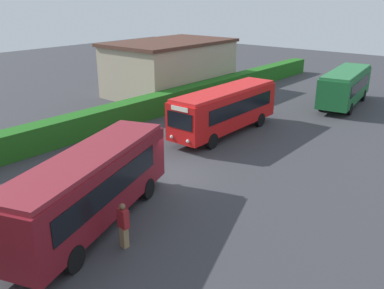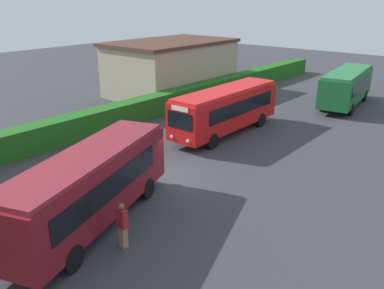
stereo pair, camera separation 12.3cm
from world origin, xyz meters
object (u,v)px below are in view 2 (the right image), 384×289
object	(u,v)px
bus_red	(226,108)
bus_maroon	(90,184)
person_right	(185,113)
person_left	(122,224)
person_center	(187,118)
bus_green	(347,86)

from	to	relation	value
bus_red	bus_maroon	bearing A→B (deg)	11.00
person_right	person_left	bearing A→B (deg)	158.08
person_left	person_center	distance (m)	14.82
bus_maroon	person_center	distance (m)	13.56
bus_green	person_left	distance (m)	26.73
bus_maroon	person_center	size ratio (longest dim) A/B	5.95
bus_red	person_left	size ratio (longest dim) A/B	5.26
bus_red	person_left	xyz separation A→B (m)	(-13.77, -5.03, -0.84)
bus_red	person_left	distance (m)	14.68
bus_maroon	bus_red	distance (m)	13.75
person_right	bus_maroon	bearing A→B (deg)	151.12
person_left	person_right	world-z (taller)	person_left
bus_maroon	person_right	size ratio (longest dim) A/B	5.41
bus_green	person_right	bearing A→B (deg)	144.51
person_left	person_right	bearing A→B (deg)	-143.79
bus_red	person_right	xyz separation A→B (m)	(-0.31, 3.41, -0.88)
bus_red	bus_green	size ratio (longest dim) A/B	1.04
bus_green	person_right	xyz separation A→B (m)	(-13.23, 6.98, -0.84)
bus_red	bus_green	bearing A→B (deg)	163.98
person_left	person_center	world-z (taller)	person_left
bus_maroon	person_left	bearing A→B (deg)	-117.08
bus_maroon	person_left	distance (m)	2.44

